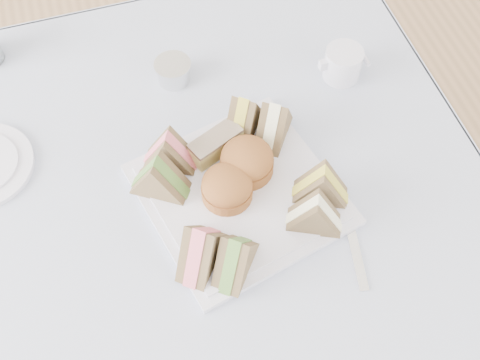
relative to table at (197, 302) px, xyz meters
name	(u,v)px	position (x,y,z in m)	size (l,w,h in m)	color
floor	(206,351)	(0.00, 0.00, -0.37)	(4.00, 4.00, 0.00)	#9E7751
table	(197,302)	(0.00, 0.00, 0.00)	(0.90, 0.90, 0.74)	brown
tablecloth	(183,219)	(0.00, 0.00, 0.37)	(1.02, 1.02, 0.01)	silver
serving_plate	(240,194)	(0.10, 0.01, 0.38)	(0.29, 0.29, 0.01)	silver
sandwich_fl_a	(201,245)	(0.01, -0.08, 0.43)	(0.10, 0.05, 0.09)	brown
sandwich_fl_b	(236,254)	(0.05, -0.11, 0.43)	(0.09, 0.04, 0.08)	brown
sandwich_fr_a	(322,183)	(0.22, -0.03, 0.43)	(0.09, 0.04, 0.08)	brown
sandwich_fr_b	(316,212)	(0.19, -0.08, 0.43)	(0.09, 0.04, 0.08)	brown
sandwich_bl_a	(158,175)	(-0.02, 0.05, 0.43)	(0.09, 0.04, 0.08)	brown
sandwich_bl_b	(169,149)	(0.01, 0.10, 0.43)	(0.09, 0.04, 0.08)	brown
sandwich_br_a	(274,120)	(0.19, 0.10, 0.43)	(0.09, 0.04, 0.08)	brown
sandwich_br_b	(244,114)	(0.14, 0.13, 0.43)	(0.09, 0.04, 0.08)	brown
scone_left	(227,187)	(0.08, 0.01, 0.42)	(0.08, 0.08, 0.06)	brown
scone_right	(247,160)	(0.12, 0.05, 0.42)	(0.09, 0.09, 0.06)	brown
pastry_slice	(216,145)	(0.08, 0.10, 0.41)	(0.09, 0.04, 0.04)	tan
tea_strainer	(173,72)	(0.06, 0.28, 0.39)	(0.07, 0.07, 0.04)	silver
knife	(352,236)	(0.24, -0.11, 0.38)	(0.01, 0.18, 0.00)	silver
fork	(303,195)	(0.20, -0.02, 0.38)	(0.01, 0.18, 0.00)	silver
creamer_jug	(343,64)	(0.35, 0.20, 0.41)	(0.07, 0.07, 0.06)	silver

